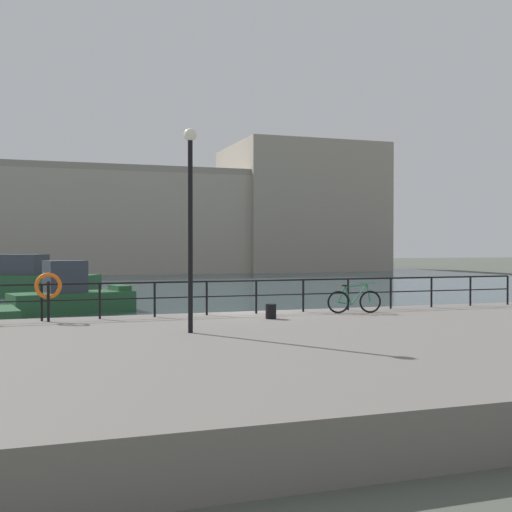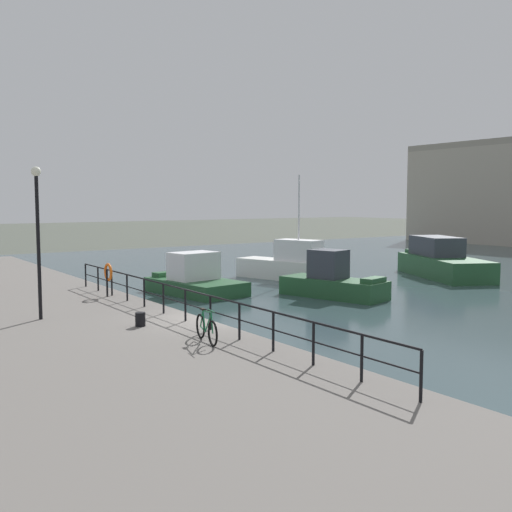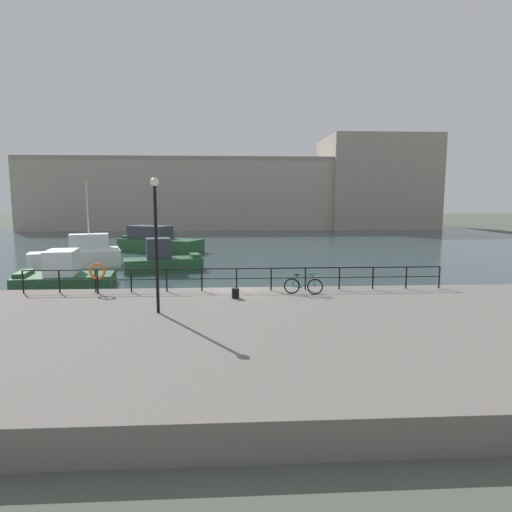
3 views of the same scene
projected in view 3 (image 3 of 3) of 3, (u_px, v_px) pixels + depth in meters
ground_plane at (236, 306)px, 21.54m from camera, size 240.00×240.00×0.00m
water_basin at (233, 243)px, 51.42m from camera, size 80.00×60.00×0.01m
quay_promenade at (239, 339)px, 15.04m from camera, size 56.00×13.00×0.91m
harbor_building at (274, 192)px, 76.29m from camera, size 67.55×15.90×15.45m
moored_blue_motorboat at (80, 255)px, 33.34m from camera, size 6.76×3.59×6.43m
moored_cabin_cruiser at (158, 242)px, 42.53m from camera, size 8.52×6.13×2.54m
moored_white_yacht at (64, 274)px, 26.03m from camera, size 5.82×3.66×2.18m
moored_red_daysailer at (163, 260)px, 31.43m from camera, size 5.77×3.32×2.39m
quay_railing at (237, 275)px, 20.58m from camera, size 19.61×0.07×1.08m
parked_bicycle at (303, 286)px, 19.86m from camera, size 1.75×0.40×0.98m
mooring_bollard at (235, 293)px, 19.09m from camera, size 0.32×0.32×0.44m
life_ring_stand at (97, 272)px, 19.98m from camera, size 0.75×0.16×1.40m
quay_lamp_post at (156, 229)px, 16.28m from camera, size 0.32×0.32×5.07m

